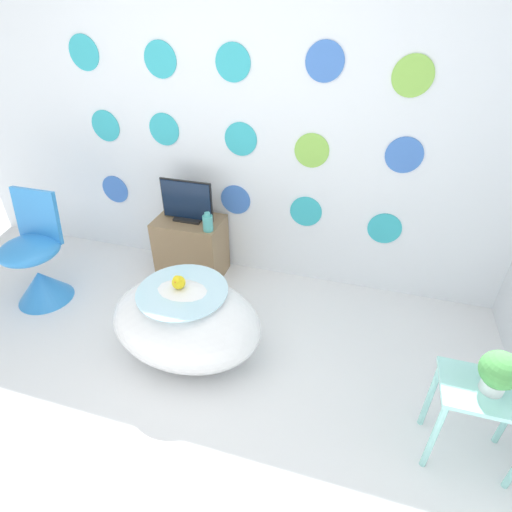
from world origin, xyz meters
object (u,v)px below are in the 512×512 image
at_px(chair, 37,268).
at_px(tv, 187,203).
at_px(vase, 208,223).
at_px(bathtub, 186,323).
at_px(potted_plant_left, 499,372).

height_order(chair, tv, chair).
bearing_deg(vase, tv, 152.44).
distance_m(bathtub, tv, 1.03).
distance_m(tv, vase, 0.26).
height_order(bathtub, potted_plant_left, potted_plant_left).
distance_m(chair, vase, 1.36).
height_order(bathtub, chair, chair).
xyz_separation_m(tv, potted_plant_left, (2.03, -1.12, -0.03)).
relative_size(bathtub, vase, 6.47).
height_order(tv, potted_plant_left, tv).
bearing_deg(potted_plant_left, tv, 151.23).
bearing_deg(potted_plant_left, vase, 151.09).
height_order(vase, potted_plant_left, potted_plant_left).
relative_size(chair, tv, 2.03).
bearing_deg(bathtub, tv, 112.39).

